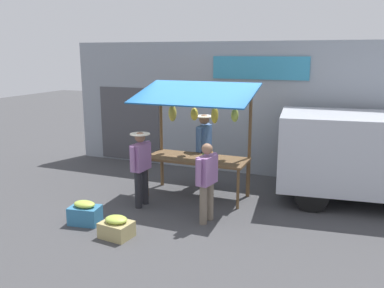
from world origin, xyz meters
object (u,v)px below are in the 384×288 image
parked_van (381,152)px  produce_crate_side (117,228)px  market_stall (198,127)px  shopper_with_ponytail (141,163)px  vendor_with_sunhat (204,144)px  produce_crate_near (85,213)px  shopper_in_grey_tee (207,178)px

parked_van → produce_crate_side: parked_van is taller
market_stall → shopper_with_ponytail: market_stall is taller
vendor_with_sunhat → shopper_with_ponytail: size_ratio=1.10×
market_stall → produce_crate_near: size_ratio=4.12×
market_stall → parked_van: bearing=-165.3°
market_stall → vendor_with_sunhat: market_stall is taller
shopper_in_grey_tee → vendor_with_sunhat: bearing=31.7°
market_stall → shopper_with_ponytail: bearing=49.5°
parked_van → shopper_in_grey_tee: bearing=30.0°
shopper_with_ponytail → produce_crate_near: size_ratio=2.58×
vendor_with_sunhat → produce_crate_near: size_ratio=2.84×
vendor_with_sunhat → produce_crate_side: vendor_with_sunhat is taller
vendor_with_sunhat → shopper_in_grey_tee: (-0.79, 1.99, -0.17)m
parked_van → produce_crate_side: 5.54m
parked_van → produce_crate_near: size_ratio=7.55×
shopper_in_grey_tee → produce_crate_side: size_ratio=2.67×
market_stall → vendor_with_sunhat: bearing=-80.6°
vendor_with_sunhat → shopper_with_ponytail: 1.88m
parked_van → produce_crate_side: (4.23, 3.44, -0.95)m
produce_crate_near → produce_crate_side: (-0.85, 0.27, -0.03)m
shopper_in_grey_tee → produce_crate_near: shopper_in_grey_tee is taller
shopper_in_grey_tee → produce_crate_near: bearing=124.3°
market_stall → shopper_in_grey_tee: market_stall is taller
produce_crate_near → shopper_with_ponytail: bearing=-114.3°
shopper_in_grey_tee → parked_van: parked_van is taller
produce_crate_near → vendor_with_sunhat: bearing=-113.7°
vendor_with_sunhat → shopper_with_ponytail: vendor_with_sunhat is taller
shopper_with_ponytail → parked_van: size_ratio=0.34×
shopper_in_grey_tee → shopper_with_ponytail: 1.55m
parked_van → produce_crate_near: (5.08, 3.17, -0.92)m
vendor_with_sunhat → market_stall: bearing=8.6°
produce_crate_near → produce_crate_side: 0.89m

